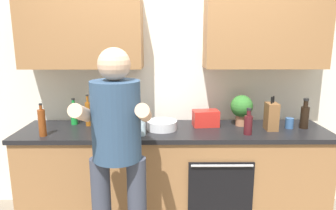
% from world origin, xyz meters
% --- Properties ---
extents(back_wall_unit, '(4.00, 0.38, 2.50)m').
position_xyz_m(back_wall_unit, '(0.00, 0.28, 1.49)').
color(back_wall_unit, silver).
rests_on(back_wall_unit, ground).
extents(counter, '(2.84, 0.67, 0.90)m').
position_xyz_m(counter, '(0.00, -0.00, 0.45)').
color(counter, olive).
rests_on(counter, ground).
extents(person_standing, '(0.49, 0.45, 1.67)m').
position_xyz_m(person_standing, '(-0.41, -0.69, 0.99)').
color(person_standing, '#383D4C').
rests_on(person_standing, ground).
extents(bottle_syrup, '(0.05, 0.05, 0.30)m').
position_xyz_m(bottle_syrup, '(-0.82, 0.12, 1.02)').
color(bottle_syrup, '#8C4C14').
rests_on(bottle_syrup, counter).
extents(bottle_soy, '(0.08, 0.08, 0.28)m').
position_xyz_m(bottle_soy, '(1.22, 0.02, 1.02)').
color(bottle_soy, black).
rests_on(bottle_soy, counter).
extents(bottle_juice, '(0.06, 0.06, 0.23)m').
position_xyz_m(bottle_juice, '(-0.59, 0.13, 1.00)').
color(bottle_juice, orange).
rests_on(bottle_juice, counter).
extents(bottle_vinegar, '(0.06, 0.06, 0.29)m').
position_xyz_m(bottle_vinegar, '(-1.13, -0.20, 1.02)').
color(bottle_vinegar, brown).
rests_on(bottle_vinegar, counter).
extents(bottle_wine, '(0.07, 0.07, 0.23)m').
position_xyz_m(bottle_wine, '(0.64, -0.17, 1.00)').
color(bottle_wine, '#471419').
rests_on(bottle_wine, counter).
extents(bottle_soda, '(0.06, 0.06, 0.26)m').
position_xyz_m(bottle_soda, '(-0.97, 0.17, 1.00)').
color(bottle_soda, '#198C33').
rests_on(bottle_soda, counter).
extents(bottle_water, '(0.06, 0.06, 0.28)m').
position_xyz_m(bottle_water, '(-0.28, -0.19, 1.02)').
color(bottle_water, silver).
rests_on(bottle_water, counter).
extents(cup_tea, '(0.08, 0.08, 0.10)m').
position_xyz_m(cup_tea, '(1.08, 0.02, 0.95)').
color(cup_tea, '#33598C').
rests_on(cup_tea, counter).
extents(mixing_bowl, '(0.28, 0.28, 0.08)m').
position_xyz_m(mixing_bowl, '(-0.11, -0.01, 0.94)').
color(mixing_bowl, silver).
rests_on(mixing_bowl, counter).
extents(knife_block, '(0.10, 0.14, 0.31)m').
position_xyz_m(knife_block, '(0.89, -0.03, 1.03)').
color(knife_block, brown).
rests_on(knife_block, counter).
extents(potted_herb, '(0.21, 0.21, 0.30)m').
position_xyz_m(potted_herb, '(0.65, 0.12, 1.08)').
color(potted_herb, '#9E6647').
rests_on(potted_herb, counter).
extents(grocery_bag_crisps, '(0.25, 0.17, 0.15)m').
position_xyz_m(grocery_bag_crisps, '(0.31, 0.10, 0.98)').
color(grocery_bag_crisps, red).
rests_on(grocery_bag_crisps, counter).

